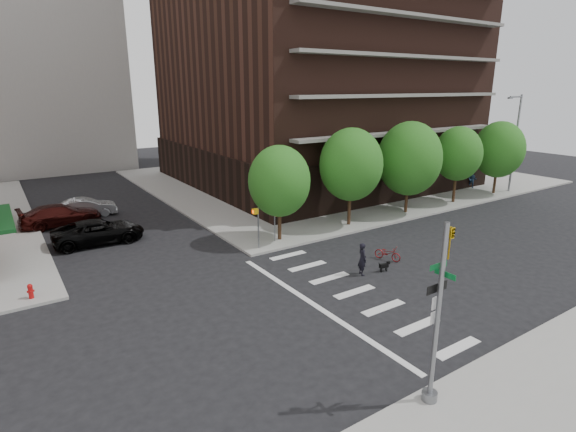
# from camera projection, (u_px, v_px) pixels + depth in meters

# --- Properties ---
(ground) EXTENTS (120.00, 120.00, 0.00)m
(ground) POSITION_uv_depth(u_px,v_px,m) (306.00, 308.00, 20.79)
(ground) COLOR black
(ground) RESTS_ON ground
(sidewalk_ne) EXTENTS (39.00, 33.00, 0.15)m
(sidewalk_ne) POSITION_uv_depth(u_px,v_px,m) (331.00, 177.00, 50.46)
(sidewalk_ne) COLOR gray
(sidewalk_ne) RESTS_ON ground
(crosswalk) EXTENTS (3.85, 13.00, 0.01)m
(crosswalk) POSITION_uv_depth(u_px,v_px,m) (342.00, 296.00, 21.96)
(crosswalk) COLOR silver
(crosswalk) RESTS_ON ground
(tree_a) EXTENTS (4.00, 4.00, 5.90)m
(tree_a) POSITION_uv_depth(u_px,v_px,m) (279.00, 181.00, 28.58)
(tree_a) COLOR #301E11
(tree_a) RESTS_ON sidewalk_ne
(tree_b) EXTENTS (4.50, 4.50, 6.65)m
(tree_b) POSITION_uv_depth(u_px,v_px,m) (351.00, 165.00, 31.63)
(tree_b) COLOR #301E11
(tree_b) RESTS_ON sidewalk_ne
(tree_c) EXTENTS (5.00, 5.00, 6.80)m
(tree_c) POSITION_uv_depth(u_px,v_px,m) (409.00, 159.00, 34.85)
(tree_c) COLOR #301E11
(tree_c) RESTS_ON sidewalk_ne
(tree_d) EXTENTS (4.00, 4.00, 6.20)m
(tree_d) POSITION_uv_depth(u_px,v_px,m) (458.00, 154.00, 38.06)
(tree_d) COLOR #301E11
(tree_d) RESTS_ON sidewalk_ne
(tree_e) EXTENTS (4.50, 4.50, 6.35)m
(tree_e) POSITION_uv_depth(u_px,v_px,m) (499.00, 150.00, 41.28)
(tree_e) COLOR #301E11
(tree_e) RESTS_ON sidewalk_ne
(traffic_signal) EXTENTS (0.90, 0.75, 6.00)m
(traffic_signal) POSITION_uv_depth(u_px,v_px,m) (437.00, 329.00, 13.79)
(traffic_signal) COLOR slate
(traffic_signal) RESTS_ON sidewalk_s
(pedestrian_signal) EXTENTS (2.18, 0.67, 2.60)m
(pedestrian_signal) POSITION_uv_depth(u_px,v_px,m) (262.00, 220.00, 27.84)
(pedestrian_signal) COLOR slate
(pedestrian_signal) RESTS_ON sidewalk_ne
(fire_hydrant) EXTENTS (0.24, 0.24, 0.73)m
(fire_hydrant) POSITION_uv_depth(u_px,v_px,m) (30.00, 290.00, 21.29)
(fire_hydrant) COLOR #A50C0C
(fire_hydrant) RESTS_ON sidewalk_nw
(streetlamp) EXTENTS (2.14, 0.22, 9.00)m
(streetlamp) POSITION_uv_depth(u_px,v_px,m) (515.00, 137.00, 41.71)
(streetlamp) COLOR slate
(streetlamp) RESTS_ON sidewalk_ne
(parked_car_black) EXTENTS (2.86, 5.74, 1.56)m
(parked_car_black) POSITION_uv_depth(u_px,v_px,m) (99.00, 232.00, 29.15)
(parked_car_black) COLOR black
(parked_car_black) RESTS_ON ground
(parked_car_maroon) EXTENTS (2.57, 5.63, 1.60)m
(parked_car_maroon) POSITION_uv_depth(u_px,v_px,m) (60.00, 215.00, 32.82)
(parked_car_maroon) COLOR #370F0C
(parked_car_maroon) RESTS_ON ground
(parked_car_silver) EXTENTS (2.00, 4.62, 1.48)m
(parked_car_silver) POSITION_uv_depth(u_px,v_px,m) (86.00, 207.00, 35.10)
(parked_car_silver) COLOR #9B9FA3
(parked_car_silver) RESTS_ON ground
(scooter) EXTENTS (1.09, 1.72, 0.85)m
(scooter) POSITION_uv_depth(u_px,v_px,m) (388.00, 253.00, 26.40)
(scooter) COLOR maroon
(scooter) RESTS_ON ground
(dog_walker) EXTENTS (0.76, 0.61, 1.81)m
(dog_walker) POSITION_uv_depth(u_px,v_px,m) (362.00, 259.00, 24.21)
(dog_walker) COLOR black
(dog_walker) RESTS_ON ground
(dog) EXTENTS (0.66, 0.26, 0.55)m
(dog) POSITION_uv_depth(u_px,v_px,m) (384.00, 266.00, 24.78)
(dog) COLOR black
(dog) RESTS_ON ground
(pedestrian_far) EXTENTS (1.01, 0.92, 1.69)m
(pedestrian_far) POSITION_uv_depth(u_px,v_px,m) (472.00, 180.00, 44.28)
(pedestrian_far) COLOR navy
(pedestrian_far) RESTS_ON sidewalk_ne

